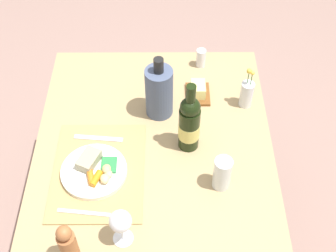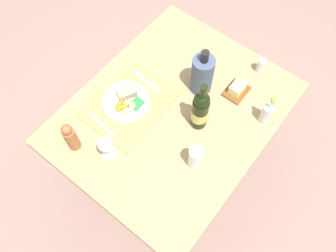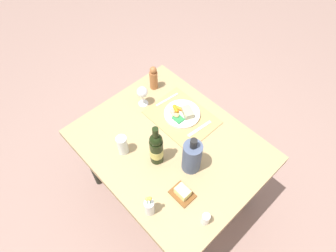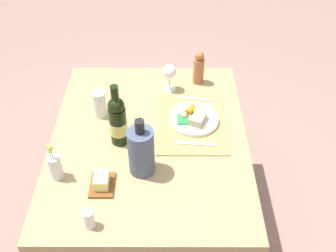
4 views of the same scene
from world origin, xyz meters
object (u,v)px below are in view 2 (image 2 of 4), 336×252
dining_table (173,118)px  wine_glass (106,145)px  water_tumbler (195,158)px  pepper_mill (71,137)px  butter_dish (237,89)px  dinner_plate (126,101)px  cooler_bottle (202,74)px  knife (101,123)px  wine_bottle (200,110)px  salt_shaker (261,66)px  flower_vase (267,113)px  fork (147,82)px

dining_table → wine_glass: size_ratio=7.38×
water_tumbler → pepper_mill: bearing=-60.9°
water_tumbler → butter_dish: water_tumbler is taller
dinner_plate → water_tumbler: (0.05, 0.46, 0.04)m
cooler_bottle → knife: bearing=-28.2°
dining_table → butter_dish: butter_dish is taller
wine_glass → dining_table: bearing=165.6°
wine_bottle → butter_dish: wine_bottle is taller
wine_bottle → salt_shaker: size_ratio=3.68×
cooler_bottle → dining_table: bearing=-6.0°
dining_table → wine_bottle: 0.24m
butter_dish → pepper_mill: bearing=-31.0°
butter_dish → wine_bottle: bearing=-10.4°
knife → cooler_bottle: size_ratio=0.66×
dinner_plate → knife: (0.17, -0.02, -0.01)m
pepper_mill → wine_glass: (-0.07, 0.16, 0.02)m
flower_vase → butter_dish: 0.20m
wine_bottle → flower_vase: wine_bottle is taller
knife → water_tumbler: bearing=110.3°
wine_glass → cooler_bottle: bearing=168.5°
fork → knife: (0.33, -0.02, 0.00)m
wine_bottle → pepper_mill: bearing=-40.0°
knife → butter_dish: butter_dish is taller
fork → dinner_plate: bearing=6.2°
butter_dish → dining_table: bearing=-32.1°
wine_bottle → flower_vase: (-0.21, 0.24, -0.06)m
knife → flower_vase: size_ratio=0.97×
water_tumbler → salt_shaker: 0.64m
butter_dish → cooler_bottle: size_ratio=0.46×
fork → cooler_bottle: size_ratio=0.68×
cooler_bottle → water_tumbler: bearing=31.9°
pepper_mill → flower_vase: size_ratio=1.00×
flower_vase → dinner_plate: bearing=-59.5°
water_tumbler → flower_vase: 0.42m
fork → pepper_mill: pepper_mill is taller
wine_bottle → water_tumbler: (0.18, 0.11, -0.07)m
wine_bottle → wine_glass: (0.39, -0.23, -0.01)m
fork → wine_bottle: bearing=91.5°
butter_dish → wine_glass: (0.66, -0.28, 0.09)m
wine_bottle → wine_glass: 0.45m
fork → wine_glass: 0.45m
pepper_mill → butter_dish: pepper_mill is taller
dinner_plate → knife: 0.17m
wine_glass → dinner_plate: bearing=-155.4°
flower_vase → cooler_bottle: 0.36m
wine_bottle → cooler_bottle: bearing=-147.1°
dinner_plate → knife: size_ratio=1.30×
butter_dish → knife: bearing=-36.3°
salt_shaker → cooler_bottle: cooler_bottle is taller
water_tumbler → pepper_mill: pepper_mill is taller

